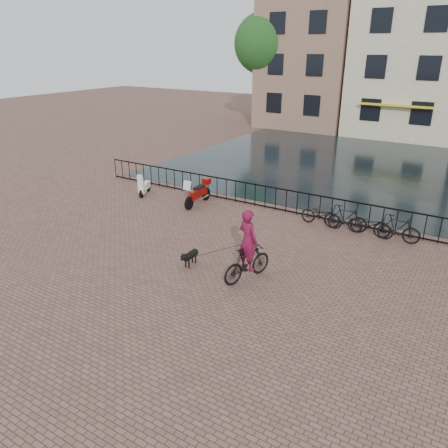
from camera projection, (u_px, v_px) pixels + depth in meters
The scene contains 14 objects.
ground at pixel (168, 297), 12.45m from camera, with size 100.00×100.00×0.00m, color brown.
canal_water at pixel (351, 165), 26.02m from camera, with size 20.00×20.00×0.00m, color black.
railing at pixel (286, 201), 18.53m from camera, with size 20.00×0.05×1.02m.
canal_house_left at pixel (317, 48), 37.21m from camera, with size 7.50×9.00×12.80m.
canal_house_mid at pixel (415, 55), 33.49m from camera, with size 8.00×9.50×11.80m.
tree_far_left at pixel (264, 44), 36.45m from camera, with size 5.04×5.04×9.27m.
cyclist at pixel (248, 250), 13.01m from camera, with size 1.11×2.01×2.65m.
dog at pixel (191, 257), 14.13m from camera, with size 0.30×0.86×0.57m.
motorcycle at pixel (198, 190), 19.36m from camera, with size 0.56×1.91×1.35m.
scooter at pixel (144, 183), 20.74m from camera, with size 0.80×1.29×1.16m.
parked_bike_0 at pixel (322, 215), 17.20m from camera, with size 0.60×1.72×0.90m, color black.
parked_bike_1 at pixel (345, 218), 16.72m from camera, with size 0.47×1.66×1.00m, color black.
parked_bike_2 at pixel (370, 224), 16.27m from camera, with size 0.60×1.72×0.90m, color black.
parked_bike_3 at pixel (397, 228), 15.79m from camera, with size 0.47×1.66×1.00m, color black.
Camera 1 is at (7.02, -8.25, 6.67)m, focal length 35.00 mm.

